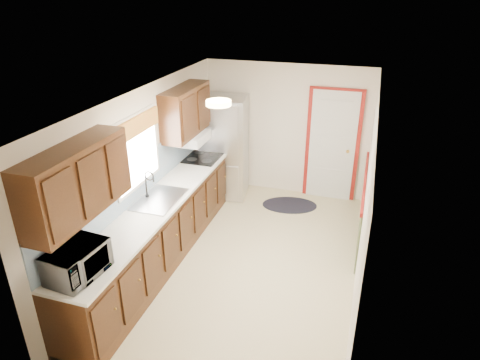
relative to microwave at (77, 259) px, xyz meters
The scene contains 8 objects.
room_shell 2.29m from the microwave, 58.39° to the left, with size 3.20×5.20×2.52m.
kitchen_run 1.69m from the microwave, 91.22° to the left, with size 0.63×4.00×2.20m.
back_wall_trim 4.71m from the microwave, 62.21° to the left, with size 1.12×2.30×2.08m.
ceiling_fixture 2.31m from the microwave, 62.78° to the left, with size 0.30×0.30×0.06m, color #FFD88C.
microwave is the anchor object (origin of this frame).
refrigerator 4.01m from the microwave, 87.43° to the left, with size 0.86×0.82×1.85m.
rug 4.27m from the microwave, 69.43° to the left, with size 0.97×0.63×0.01m, color black.
cooktop 3.36m from the microwave, 89.83° to the left, with size 0.55×0.66×0.02m, color black.
Camera 1 is at (1.41, -4.83, 3.66)m, focal length 32.00 mm.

